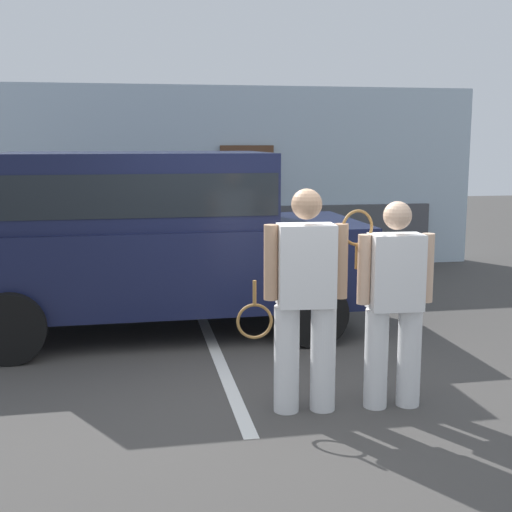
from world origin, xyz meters
TOP-DOWN VIEW (x-y plane):
  - ground_plane at (0.00, 0.00)m, footprint 40.00×40.00m
  - parking_stripe_1 at (-0.31, 1.50)m, footprint 0.12×4.40m
  - house_frontage at (0.01, 6.22)m, footprint 9.67×0.40m
  - parked_suv at (-0.91, 2.45)m, footprint 4.62×2.21m
  - tennis_player_man at (0.21, -0.22)m, footprint 0.92×0.31m
  - tennis_player_woman at (0.95, -0.26)m, footprint 0.77×0.28m
  - potted_plant_by_porch at (2.48, 5.38)m, footprint 0.65×0.65m

SIDE VIEW (x-z plane):
  - ground_plane at x=0.00m, z-range 0.00..0.00m
  - parking_stripe_1 at x=-0.31m, z-range 0.00..0.01m
  - potted_plant_by_porch at x=2.48m, z-range 0.05..0.91m
  - tennis_player_woman at x=0.95m, z-range 0.04..1.74m
  - tennis_player_man at x=0.21m, z-range 0.03..1.84m
  - parked_suv at x=-0.91m, z-range 0.12..2.17m
  - house_frontage at x=0.01m, z-range -0.09..2.99m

